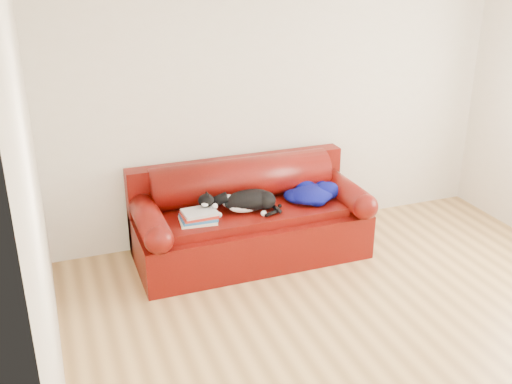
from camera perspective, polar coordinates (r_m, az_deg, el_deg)
ground at (r=4.70m, az=11.68°, el=-13.14°), size 4.50×4.50×0.00m
room_shell at (r=4.07m, az=14.90°, el=6.94°), size 4.52×4.02×2.61m
sofa_base at (r=5.54m, az=-0.52°, el=-3.91°), size 2.10×0.90×0.50m
sofa_back at (r=5.63m, az=-1.38°, el=-0.10°), size 2.10×1.01×0.88m
book_stack at (r=5.15m, az=-5.49°, el=-2.33°), size 0.33×0.27×0.10m
cat at (r=5.32m, az=-0.73°, el=-0.88°), size 0.63×0.41×0.24m
blanket at (r=5.58m, az=5.37°, el=-0.08°), size 0.61×0.50×0.16m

